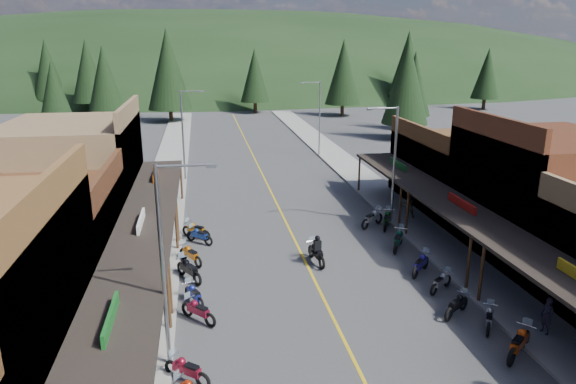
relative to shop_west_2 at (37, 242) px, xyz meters
name	(u,v)px	position (x,y,z in m)	size (l,w,h in m)	color
ground	(316,283)	(13.75, -1.70, -2.53)	(220.00, 220.00, 0.00)	#38383A
centerline	(266,182)	(13.75, 18.30, -2.53)	(0.15, 90.00, 0.01)	gold
sidewalk_west	(166,186)	(5.05, 18.30, -2.46)	(3.40, 94.00, 0.15)	gray
sidewalk_east	(361,177)	(22.45, 18.30, -2.46)	(3.40, 94.00, 0.15)	gray
shop_west_2	(37,242)	(0.00, 0.00, 0.00)	(10.90, 9.00, 6.20)	#3F2111
shop_west_3	(77,175)	(-0.03, 9.60, 0.99)	(10.90, 10.20, 8.20)	brown
shop_east_2	(544,196)	(27.54, 0.00, 0.99)	(10.90, 9.00, 8.20)	#562B19
shop_east_3	(461,172)	(27.51, 9.60, 0.00)	(10.90, 10.20, 6.20)	#4C2D16
streetlight_0	(166,259)	(6.80, -7.70, 1.93)	(2.16, 0.18, 8.00)	gray
streetlight_1	(184,131)	(6.80, 20.30, 1.93)	(2.16, 0.18, 8.00)	gray
streetlight_2	(393,160)	(20.71, 6.30, 1.93)	(2.16, 0.18, 8.00)	gray
streetlight_3	(318,115)	(20.71, 28.30, 1.93)	(2.16, 0.18, 8.00)	gray
ridge_hill	(217,83)	(13.75, 133.30, -2.53)	(310.00, 140.00, 60.00)	black
pine_1	(88,71)	(-10.25, 68.30, 4.70)	(5.88, 5.88, 12.50)	black
pine_2	(168,69)	(3.75, 56.30, 5.46)	(6.72, 6.72, 14.00)	black
pine_3	(255,75)	(17.75, 64.30, 3.95)	(5.04, 5.04, 11.00)	black
pine_4	(343,72)	(31.75, 58.30, 4.70)	(5.88, 5.88, 12.50)	black
pine_5	(408,63)	(47.75, 70.30, 5.46)	(6.72, 6.72, 14.00)	black
pine_6	(487,73)	(59.75, 62.30, 3.95)	(5.04, 5.04, 11.00)	black
pine_7	(47,69)	(-18.25, 74.30, 4.70)	(5.88, 5.88, 12.50)	black
pine_8	(55,96)	(-8.25, 38.30, 3.44)	(4.48, 4.48, 10.00)	black
pine_9	(414,84)	(37.75, 43.30, 3.85)	(4.93, 4.93, 10.80)	black
pine_10	(105,82)	(-4.25, 48.30, 4.25)	(5.38, 5.38, 11.60)	black
pine_11	(407,82)	(33.75, 36.30, 4.65)	(5.82, 5.82, 12.40)	black
bike_west_5	(187,369)	(7.34, -8.83, -1.95)	(0.68, 2.03, 1.16)	maroon
bike_west_6	(198,310)	(7.76, -4.60, -1.94)	(0.70, 2.09, 1.19)	maroon
bike_west_7	(194,294)	(7.57, -2.94, -1.99)	(0.64, 1.91, 1.09)	navy
bike_west_8	(189,269)	(7.29, -0.31, -1.88)	(0.76, 2.28, 1.31)	black
bike_west_9	(190,254)	(7.35, 1.79, -1.92)	(0.72, 2.15, 1.23)	#B95D0D
bike_west_10	(199,235)	(7.85, 4.76, -1.96)	(0.67, 2.02, 1.15)	navy
bike_west_11	(196,229)	(7.65, 5.67, -1.92)	(0.71, 2.14, 1.22)	#A05E0B
bike_east_4	(519,342)	(20.23, -9.39, -1.87)	(0.78, 2.33, 1.33)	#C8410E
bike_east_5	(489,317)	(20.20, -7.27, -2.00)	(0.63, 1.88, 1.08)	gray
bike_east_6	(457,304)	(19.34, -6.00, -1.97)	(0.66, 1.98, 1.13)	black
bike_east_7	(441,281)	(19.71, -3.65, -1.99)	(0.63, 1.89, 1.08)	gray
bike_east_8	(421,263)	(19.54, -1.59, -1.92)	(0.72, 2.16, 1.23)	navy
bike_east_9	(398,239)	(19.63, 1.88, -1.87)	(0.77, 2.31, 1.32)	#0D422C
bike_east_10	(387,219)	(20.23, 5.47, -1.88)	(0.76, 2.29, 1.31)	#0C3D13
bike_east_11	(372,218)	(19.33, 5.86, -1.88)	(0.76, 2.27, 1.30)	gray
rider_on_bike	(316,252)	(14.32, 0.66, -1.83)	(1.10, 2.40, 1.76)	black
pedestrian_east_a	(547,316)	(22.23, -8.23, -1.56)	(0.60, 0.39, 1.64)	#252030
pedestrian_east_b	(408,205)	(22.28, 6.83, -1.47)	(0.89, 0.51, 1.83)	brown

